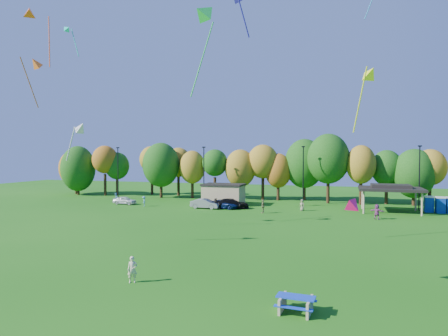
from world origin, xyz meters
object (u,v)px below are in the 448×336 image
(picnic_table, at_px, (296,303))
(kite_flyer, at_px, (132,270))
(car_c, at_px, (223,204))
(porta_potties, at_px, (440,205))
(car_a, at_px, (125,200))
(car_b, at_px, (205,204))
(car_d, at_px, (232,204))

(picnic_table, relative_size, kite_flyer, 1.24)
(picnic_table, height_order, car_c, car_c)
(car_c, bearing_deg, porta_potties, -73.71)
(car_a, relative_size, car_c, 0.81)
(kite_flyer, bearing_deg, car_c, 68.86)
(porta_potties, height_order, car_b, porta_potties)
(car_b, bearing_deg, porta_potties, -77.78)
(porta_potties, xyz_separation_m, picnic_table, (-14.33, -39.67, -0.62))
(kite_flyer, height_order, car_a, kite_flyer)
(porta_potties, relative_size, kite_flyer, 2.33)
(porta_potties, relative_size, car_a, 1.01)
(car_a, distance_m, car_d, 17.38)
(porta_potties, xyz_separation_m, kite_flyer, (-24.47, -37.98, -0.29))
(car_d, bearing_deg, car_a, 73.98)
(porta_potties, distance_m, picnic_table, 42.18)
(kite_flyer, xyz_separation_m, car_a, (-20.77, 33.42, -0.17))
(car_a, bearing_deg, car_c, -88.40)
(porta_potties, distance_m, car_d, 28.20)
(kite_flyer, relative_size, car_b, 0.37)
(porta_potties, distance_m, car_a, 45.47)
(car_d, bearing_deg, picnic_table, -175.91)
(picnic_table, height_order, car_a, car_a)
(porta_potties, xyz_separation_m, car_a, (-45.24, -4.56, -0.46))
(kite_flyer, bearing_deg, car_b, 73.27)
(car_c, xyz_separation_m, car_d, (1.13, 0.33, 0.08))
(porta_potties, height_order, kite_flyer, porta_potties)
(car_a, height_order, car_c, car_c)
(car_b, bearing_deg, kite_flyer, -165.33)
(car_d, bearing_deg, car_b, 89.70)
(picnic_table, bearing_deg, car_d, 114.92)
(porta_potties, relative_size, car_d, 0.75)
(porta_potties, relative_size, car_b, 0.87)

